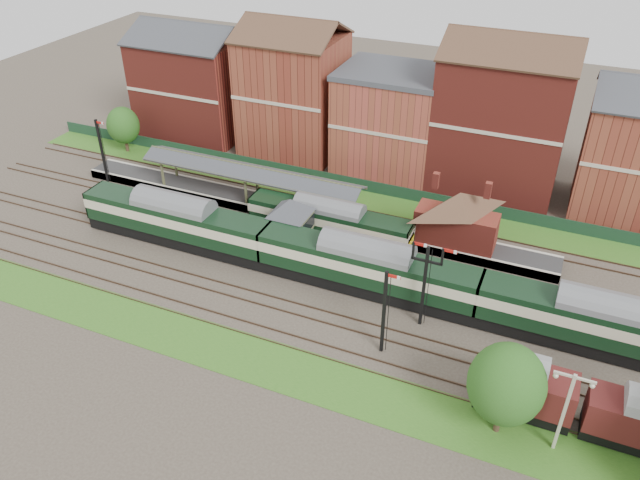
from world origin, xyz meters
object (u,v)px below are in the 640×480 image
at_px(signal_box, 291,224).
at_px(goods_van_a, 526,388).
at_px(semaphore_bracket, 425,281).
at_px(dmu_train, 366,266).
at_px(platform_railcar, 329,221).

xyz_separation_m(signal_box, goods_van_a, (24.44, -12.25, -0.89)).
bearing_deg(semaphore_bracket, signal_box, 159.08).
relative_size(signal_box, goods_van_a, 0.89).
height_order(semaphore_bracket, dmu_train, semaphore_bracket).
distance_m(signal_box, platform_railcar, 4.34).
bearing_deg(goods_van_a, semaphore_bracket, 145.35).
relative_size(semaphore_bracket, dmu_train, 0.13).
distance_m(dmu_train, platform_railcar, 9.06).
height_order(signal_box, goods_van_a, signal_box).
bearing_deg(dmu_train, signal_box, 160.24).
bearing_deg(platform_railcar, semaphore_bracket, -36.20).
relative_size(semaphore_bracket, goods_van_a, 1.22).
bearing_deg(platform_railcar, signal_box, -130.16).
bearing_deg(signal_box, platform_railcar, 49.84).
height_order(semaphore_bracket, goods_van_a, semaphore_bracket).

